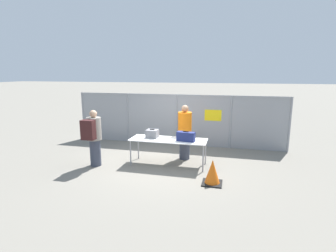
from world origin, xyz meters
TOP-DOWN VIEW (x-y plane):
  - ground_plane at (0.00, 0.00)m, footprint 120.00×120.00m
  - fence_section at (0.01, 2.10)m, footprint 7.90×0.07m
  - inspection_table at (0.23, -0.15)m, footprint 2.24×0.77m
  - suitcase_grey at (-0.29, -0.06)m, footprint 0.35×0.32m
  - suitcase_navy at (0.76, -0.23)m, footprint 0.53×0.26m
  - traveler_hooded at (-1.84, -0.77)m, footprint 0.41×0.63m
  - security_worker_near at (0.59, 0.52)m, footprint 0.42×0.42m
  - utility_trailer at (0.65, 3.85)m, footprint 3.28×2.03m
  - traffic_cone at (1.60, -1.20)m, footprint 0.49×0.49m

SIDE VIEW (x-z plane):
  - ground_plane at x=0.00m, z-range 0.00..0.00m
  - traffic_cone at x=1.60m, z-range -0.02..0.59m
  - utility_trailer at x=0.65m, z-range 0.05..0.76m
  - inspection_table at x=0.23m, z-range 0.34..1.12m
  - security_worker_near at x=0.59m, z-range 0.03..1.75m
  - suitcase_grey at x=-0.29m, z-range 0.77..1.03m
  - traveler_hooded at x=-1.84m, z-range 0.08..1.73m
  - suitcase_navy at x=0.76m, z-range 0.77..1.06m
  - fence_section at x=0.01m, z-range 0.05..1.95m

